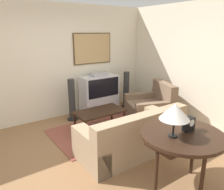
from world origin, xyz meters
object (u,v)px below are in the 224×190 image
object	(u,v)px
armchair	(151,107)
console_table	(182,138)
mantel_clock	(189,124)
speaker_tower_right	(126,91)
tv	(99,94)
coffee_table	(100,113)
table_lamp	(175,112)
speaker_tower_left	(72,101)
couch	(133,137)

from	to	relation	value
armchair	console_table	bearing A→B (deg)	-14.67
mantel_clock	console_table	bearing A→B (deg)	-179.16
mantel_clock	speaker_tower_right	bearing A→B (deg)	65.70
armchair	speaker_tower_right	size ratio (longest dim) A/B	1.25
console_table	tv	bearing A→B (deg)	78.15
coffee_table	console_table	xyz separation A→B (m)	(-0.06, -2.12, 0.33)
console_table	table_lamp	size ratio (longest dim) A/B	2.50
tv	table_lamp	xyz separation A→B (m)	(-0.83, -3.08, 0.62)
tv	speaker_tower_left	xyz separation A→B (m)	(-0.82, -0.09, -0.03)
couch	table_lamp	xyz separation A→B (m)	(-0.22, -1.02, 0.83)
armchair	console_table	size ratio (longest dim) A/B	1.15
tv	couch	xyz separation A→B (m)	(-0.60, -2.06, -0.21)
table_lamp	speaker_tower_left	xyz separation A→B (m)	(0.01, 2.99, -0.65)
tv	console_table	size ratio (longest dim) A/B	0.97
coffee_table	table_lamp	size ratio (longest dim) A/B	2.42
mantel_clock	speaker_tower_right	world-z (taller)	speaker_tower_right
coffee_table	mantel_clock	world-z (taller)	mantel_clock
armchair	mantel_clock	size ratio (longest dim) A/B	6.81
coffee_table	mantel_clock	xyz separation A→B (m)	(0.06, -2.12, 0.49)
couch	mantel_clock	bearing A→B (deg)	94.94
tv	armchair	distance (m)	1.37
mantel_clock	coffee_table	bearing A→B (deg)	91.67
coffee_table	mantel_clock	bearing A→B (deg)	-88.33
couch	coffee_table	xyz separation A→B (m)	(0.02, 1.10, 0.10)
tv	couch	bearing A→B (deg)	-106.35
mantel_clock	speaker_tower_right	size ratio (longest dim) A/B	0.18
tv	speaker_tower_right	size ratio (longest dim) A/B	1.06
mantel_clock	tv	bearing A→B (deg)	80.30
tv	speaker_tower_left	bearing A→B (deg)	-173.65
table_lamp	couch	bearing A→B (deg)	77.53
couch	mantel_clock	xyz separation A→B (m)	(0.08, -1.02, 0.59)
console_table	coffee_table	bearing A→B (deg)	88.43
armchair	speaker_tower_left	distance (m)	1.91
console_table	armchair	bearing A→B (deg)	54.20
tv	console_table	world-z (taller)	tv
speaker_tower_right	console_table	bearing A→B (deg)	-116.16
coffee_table	armchair	bearing A→B (deg)	-5.71
speaker_tower_right	mantel_clock	bearing A→B (deg)	-114.30
mantel_clock	speaker_tower_left	world-z (taller)	speaker_tower_left
tv	table_lamp	distance (m)	3.25
table_lamp	speaker_tower_left	distance (m)	3.06
table_lamp	coffee_table	bearing A→B (deg)	83.50
tv	speaker_tower_right	distance (m)	0.83
armchair	table_lamp	size ratio (longest dim) A/B	2.88
couch	armchair	distance (m)	1.69
couch	armchair	bearing A→B (deg)	-144.70
couch	coffee_table	bearing A→B (deg)	-90.34
armchair	table_lamp	xyz separation A→B (m)	(-1.61, -1.98, 0.85)
couch	tv	bearing A→B (deg)	-105.82
table_lamp	speaker_tower_right	size ratio (longest dim) A/B	0.43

